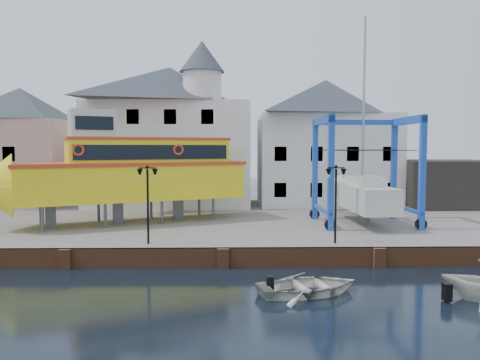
{
  "coord_description": "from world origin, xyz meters",
  "views": [
    {
      "loc": [
        0.42,
        -23.49,
        6.13
      ],
      "look_at": [
        1.0,
        7.0,
        4.0
      ],
      "focal_mm": 35.0,
      "sensor_mm": 36.0,
      "label": 1
    }
  ],
  "objects": [
    {
      "name": "ground",
      "position": [
        0.0,
        0.0,
        0.0
      ],
      "size": [
        140.0,
        140.0,
        0.0
      ],
      "primitive_type": "plane",
      "color": "black",
      "rests_on": "ground"
    },
    {
      "name": "hardstanding",
      "position": [
        0.0,
        11.0,
        0.5
      ],
      "size": [
        44.0,
        22.0,
        1.0
      ],
      "primitive_type": "cube",
      "color": "slate",
      "rests_on": "ground"
    },
    {
      "name": "quay_wall",
      "position": [
        -0.0,
        0.1,
        0.5
      ],
      "size": [
        44.0,
        0.47,
        1.0
      ],
      "color": "brown",
      "rests_on": "ground"
    },
    {
      "name": "building_pink",
      "position": [
        -18.0,
        18.0,
        6.15
      ],
      "size": [
        8.0,
        7.0,
        10.3
      ],
      "color": "tan",
      "rests_on": "hardstanding"
    },
    {
      "name": "building_white_main",
      "position": [
        -4.87,
        18.39,
        7.34
      ],
      "size": [
        14.0,
        8.3,
        14.0
      ],
      "color": "silver",
      "rests_on": "hardstanding"
    },
    {
      "name": "building_white_right",
      "position": [
        9.0,
        19.0,
        6.6
      ],
      "size": [
        12.0,
        8.0,
        11.2
      ],
      "color": "silver",
      "rests_on": "hardstanding"
    },
    {
      "name": "shed_dark",
      "position": [
        19.0,
        17.0,
        3.0
      ],
      "size": [
        8.0,
        7.0,
        4.0
      ],
      "primitive_type": "cube",
      "color": "black",
      "rests_on": "hardstanding"
    },
    {
      "name": "lamp_post_left",
      "position": [
        -4.0,
        1.2,
        4.17
      ],
      "size": [
        1.12,
        0.32,
        4.2
      ],
      "color": "black",
      "rests_on": "hardstanding"
    },
    {
      "name": "lamp_post_right",
      "position": [
        6.0,
        1.2,
        4.17
      ],
      "size": [
        1.12,
        0.32,
        4.2
      ],
      "color": "black",
      "rests_on": "hardstanding"
    },
    {
      "name": "tour_boat",
      "position": [
        -7.21,
        8.05,
        4.56
      ],
      "size": [
        17.5,
        10.73,
        7.54
      ],
      "rotation": [
        0.0,
        0.0,
        0.41
      ],
      "color": "#59595E",
      "rests_on": "hardstanding"
    },
    {
      "name": "travel_lift",
      "position": [
        9.3,
        8.23,
        3.3
      ],
      "size": [
        6.56,
        9.17,
        13.76
      ],
      "rotation": [
        0.0,
        0.0,
        0.03
      ],
      "color": "blue",
      "rests_on": "hardstanding"
    },
    {
      "name": "motorboat_b",
      "position": [
        3.65,
        -4.31,
        0.0
      ],
      "size": [
        4.97,
        4.07,
        0.9
      ],
      "primitive_type": "imported",
      "rotation": [
        0.0,
        0.0,
        1.82
      ],
      "color": "silver",
      "rests_on": "ground"
    }
  ]
}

